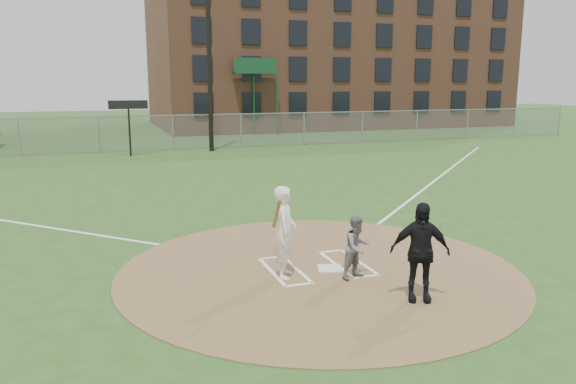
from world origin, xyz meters
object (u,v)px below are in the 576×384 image
object	(u,v)px
home_plate	(330,269)
umpire	(420,252)
catcher	(357,247)
batter_at_plate	(285,232)

from	to	relation	value
home_plate	umpire	world-z (taller)	umpire
catcher	umpire	bearing A→B (deg)	-87.56
home_plate	umpire	size ratio (longest dim) A/B	0.27
home_plate	catcher	size ratio (longest dim) A/B	0.38
home_plate	catcher	bearing A→B (deg)	-65.44
catcher	umpire	xyz separation A→B (m)	(0.54, -1.40, 0.26)
batter_at_plate	umpire	bearing A→B (deg)	-46.13
catcher	umpire	size ratio (longest dim) A/B	0.72
home_plate	catcher	world-z (taller)	catcher
umpire	catcher	bearing A→B (deg)	133.73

